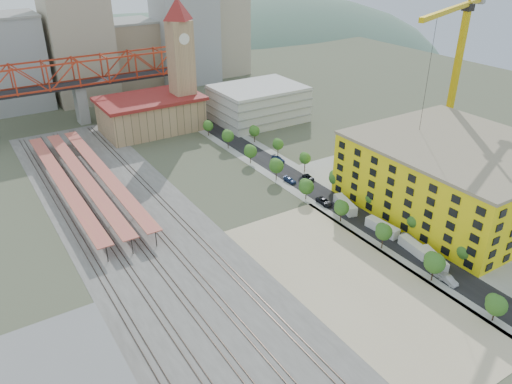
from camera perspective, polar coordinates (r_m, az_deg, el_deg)
ground at (r=134.53m, az=3.45°, el=-2.78°), size 400.00×400.00×0.00m
ballast_strip at (r=134.17m, az=-13.69°, el=-3.67°), size 36.00×165.00×0.06m
dirt_lot at (r=112.46m, az=11.25°, el=-10.10°), size 28.00×67.00×0.06m
street_asphalt at (r=153.61m, az=5.06°, el=1.21°), size 12.00×170.00×0.06m
sidewalk_west at (r=150.64m, az=3.39°, el=0.72°), size 3.00×170.00×0.04m
sidewalk_east at (r=156.73m, az=6.67°, el=1.68°), size 3.00×170.00×0.04m
construction_pad at (r=151.62m, az=22.00°, el=-1.20°), size 50.00×90.00×0.06m
rail_tracks at (r=133.68m, az=-14.41°, el=-3.83°), size 26.56×160.00×0.18m
platform_canopies at (r=155.08m, az=-19.07°, el=1.62°), size 16.00×80.00×4.12m
station_hall at (r=196.63m, az=-11.91°, el=8.77°), size 38.00×24.00×13.10m
clock_tower at (r=193.92m, az=-8.63°, el=15.54°), size 12.00×12.00×52.00m
parking_garage at (r=203.68m, az=0.27°, el=10.10°), size 34.00×26.00×14.00m
truss_bridge at (r=209.23m, az=-19.82°, el=12.37°), size 94.00×9.60×25.60m
construction_building at (r=145.38m, az=21.93°, el=1.74°), size 44.60×50.60×18.80m
street_trees at (r=146.72m, az=7.41°, el=-0.25°), size 15.40×124.40×8.00m
skyline at (r=252.08m, az=-14.82°, el=16.31°), size 133.00×46.00×60.00m
distant_hills at (r=399.72m, az=-13.52°, el=5.01°), size 647.00×264.00×227.00m
tower_crane at (r=166.25m, az=21.93°, el=14.49°), size 51.17×21.77×57.95m
site_trailer_a at (r=122.42m, az=19.60°, el=-7.23°), size 4.67×9.02×2.39m
site_trailer_b at (r=125.23m, az=17.61°, el=-6.04°), size 3.36×9.03×2.41m
site_trailer_c at (r=130.84m, az=14.21°, el=-3.95°), size 3.16×9.54×2.57m
site_trailer_d at (r=139.25m, az=10.15°, el=-1.46°), size 4.78×9.90×2.62m
car_0 at (r=118.81m, az=20.05°, el=-8.72°), size 2.02×4.53×1.52m
car_1 at (r=117.55m, az=21.10°, el=-9.33°), size 2.23×4.99×1.59m
car_2 at (r=141.11m, az=7.82°, el=-1.11°), size 2.84×5.71×1.55m
car_3 at (r=152.58m, az=3.89°, el=1.34°), size 2.38×4.80×1.34m
car_4 at (r=129.71m, az=17.08°, el=-4.97°), size 1.93×4.23×1.41m
car_5 at (r=143.84m, az=10.01°, el=-0.76°), size 1.54×4.00×1.30m
car_6 at (r=154.82m, az=6.03°, el=1.64°), size 2.83×4.96×1.31m
car_7 at (r=166.74m, az=2.55°, el=3.76°), size 2.71×5.47×1.53m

